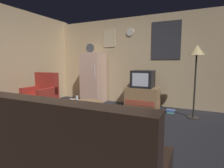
# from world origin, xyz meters

# --- Properties ---
(ground_plane) EXTENTS (12.00, 12.00, 0.00)m
(ground_plane) POSITION_xyz_m (0.00, 0.00, 0.00)
(ground_plane) COLOR #232328
(wall_with_art) EXTENTS (5.20, 0.12, 2.51)m
(wall_with_art) POSITION_xyz_m (0.01, 2.45, 1.26)
(wall_with_art) COLOR #D1B284
(wall_with_art) RESTS_ON ground_plane
(fridge) EXTENTS (0.60, 0.62, 1.77)m
(fridge) POSITION_xyz_m (-1.10, 2.03, 0.75)
(fridge) COLOR beige
(fridge) RESTS_ON ground_plane
(tv_stand) EXTENTS (0.84, 0.53, 0.57)m
(tv_stand) POSITION_xyz_m (0.47, 1.92, 0.29)
(tv_stand) COLOR #9E754C
(tv_stand) RESTS_ON ground_plane
(crt_tv) EXTENTS (0.54, 0.51, 0.44)m
(crt_tv) POSITION_xyz_m (0.48, 1.92, 0.79)
(crt_tv) COLOR black
(crt_tv) RESTS_ON tv_stand
(standing_lamp) EXTENTS (0.32, 0.32, 1.59)m
(standing_lamp) POSITION_xyz_m (1.71, 1.63, 1.36)
(standing_lamp) COLOR #332D28
(standing_lamp) RESTS_ON ground_plane
(coffee_table) EXTENTS (0.72, 0.72, 0.44)m
(coffee_table) POSITION_xyz_m (-0.21, 0.25, 0.22)
(coffee_table) COLOR #9E754C
(coffee_table) RESTS_ON ground_plane
(wine_glass) EXTENTS (0.05, 0.05, 0.15)m
(wine_glass) POSITION_xyz_m (-0.28, 0.11, 0.52)
(wine_glass) COLOR silver
(wine_glass) RESTS_ON coffee_table
(mug_ceramic_white) EXTENTS (0.08, 0.08, 0.09)m
(mug_ceramic_white) POSITION_xyz_m (-0.38, 0.09, 0.49)
(mug_ceramic_white) COLOR silver
(mug_ceramic_white) RESTS_ON coffee_table
(mug_ceramic_tan) EXTENTS (0.08, 0.08, 0.09)m
(mug_ceramic_tan) POSITION_xyz_m (-0.36, 0.13, 0.49)
(mug_ceramic_tan) COLOR tan
(mug_ceramic_tan) RESTS_ON coffee_table
(remote_control) EXTENTS (0.16, 0.07, 0.02)m
(remote_control) POSITION_xyz_m (-0.17, 0.25, 0.45)
(remote_control) COLOR black
(remote_control) RESTS_ON coffee_table
(armchair) EXTENTS (0.68, 0.68, 0.96)m
(armchair) POSITION_xyz_m (-1.78, 0.63, 0.34)
(armchair) COLOR #A52D23
(armchair) RESTS_ON ground_plane
(couch) EXTENTS (1.70, 0.80, 0.92)m
(couch) POSITION_xyz_m (0.73, -1.30, 0.31)
(couch) COLOR black
(couch) RESTS_ON ground_plane
(book_stack) EXTENTS (0.20, 0.16, 0.08)m
(book_stack) POSITION_xyz_m (1.21, 1.83, 0.04)
(book_stack) COLOR #5BC295
(book_stack) RESTS_ON ground_plane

